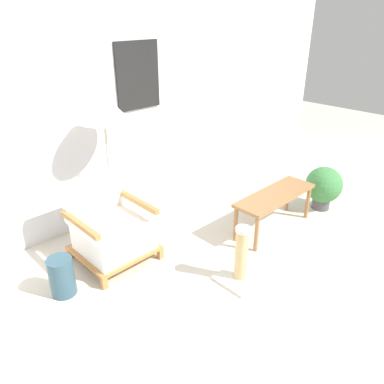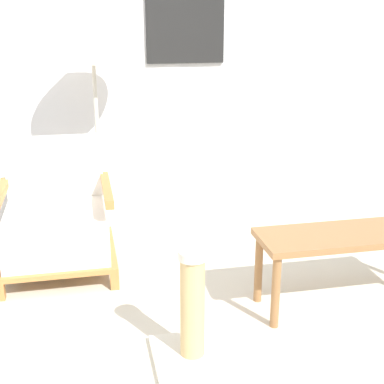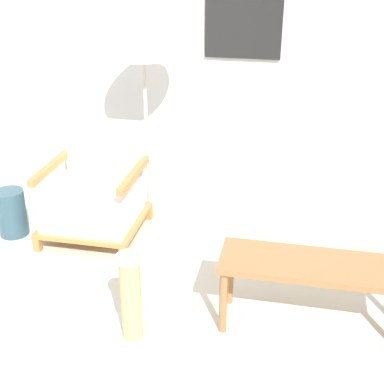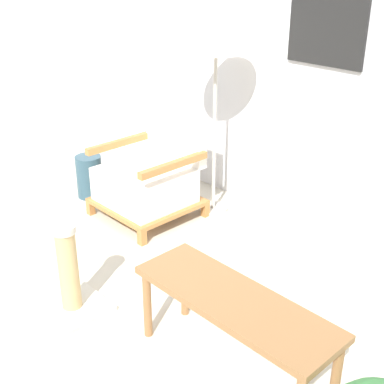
{
  "view_description": "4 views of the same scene",
  "coord_description": "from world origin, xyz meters",
  "px_view_note": "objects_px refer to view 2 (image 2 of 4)",
  "views": [
    {
      "loc": [
        -2.12,
        -1.29,
        2.2
      ],
      "look_at": [
        0.23,
        1.13,
        0.55
      ],
      "focal_mm": 35.0,
      "sensor_mm": 36.0,
      "label": 1
    },
    {
      "loc": [
        -0.37,
        -1.73,
        1.51
      ],
      "look_at": [
        0.23,
        1.13,
        0.55
      ],
      "focal_mm": 50.0,
      "sensor_mm": 36.0,
      "label": 2
    },
    {
      "loc": [
        0.86,
        -1.84,
        2.0
      ],
      "look_at": [
        0.23,
        1.13,
        0.55
      ],
      "focal_mm": 50.0,
      "sensor_mm": 36.0,
      "label": 3
    },
    {
      "loc": [
        2.35,
        -0.88,
        1.91
      ],
      "look_at": [
        0.23,
        1.13,
        0.55
      ],
      "focal_mm": 50.0,
      "sensor_mm": 36.0,
      "label": 4
    }
  ],
  "objects_px": {
    "armchair": "(57,223)",
    "coffee_table": "(354,242)",
    "floor_lamp": "(92,45)",
    "scratching_post": "(192,323)"
  },
  "relations": [
    {
      "from": "floor_lamp",
      "to": "scratching_post",
      "type": "height_order",
      "value": "floor_lamp"
    },
    {
      "from": "floor_lamp",
      "to": "coffee_table",
      "type": "bearing_deg",
      "value": -42.49
    },
    {
      "from": "coffee_table",
      "to": "scratching_post",
      "type": "xyz_separation_m",
      "value": [
        -0.95,
        -0.31,
        -0.18
      ]
    },
    {
      "from": "floor_lamp",
      "to": "scratching_post",
      "type": "bearing_deg",
      "value": -77.34
    },
    {
      "from": "armchair",
      "to": "scratching_post",
      "type": "bearing_deg",
      "value": -60.36
    },
    {
      "from": "armchair",
      "to": "coffee_table",
      "type": "height_order",
      "value": "armchair"
    },
    {
      "from": "armchair",
      "to": "coffee_table",
      "type": "distance_m",
      "value": 1.76
    },
    {
      "from": "floor_lamp",
      "to": "scratching_post",
      "type": "xyz_separation_m",
      "value": [
        0.33,
        -1.49,
        -1.15
      ]
    },
    {
      "from": "armchair",
      "to": "scratching_post",
      "type": "distance_m",
      "value": 1.26
    },
    {
      "from": "scratching_post",
      "to": "armchair",
      "type": "bearing_deg",
      "value": 119.64
    }
  ]
}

